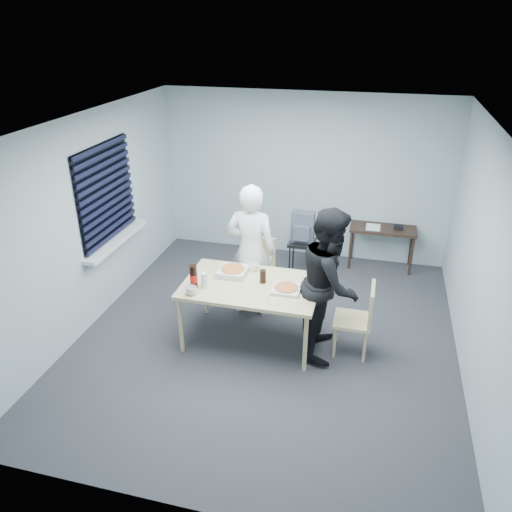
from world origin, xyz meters
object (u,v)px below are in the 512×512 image
(chair_far, at_px, (259,266))
(soda_bottle, at_px, (194,277))
(side_table, at_px, (383,232))
(dining_table, at_px, (251,289))
(mug_b, at_px, (256,268))
(chair_right, at_px, (361,315))
(backpack, at_px, (303,228))
(stool, at_px, (302,248))
(person_white, at_px, (251,251))
(mug_a, at_px, (191,291))
(person_black, at_px, (330,283))

(chair_far, bearing_deg, soda_bottle, -111.03)
(side_table, bearing_deg, dining_table, -121.41)
(chair_far, bearing_deg, mug_b, -79.17)
(chair_right, distance_m, mug_b, 1.37)
(backpack, xyz_separation_m, soda_bottle, (-0.92, -2.07, 0.13))
(chair_far, distance_m, chair_right, 1.70)
(side_table, distance_m, stool, 1.28)
(soda_bottle, bearing_deg, backpack, 66.09)
(person_white, distance_m, backpack, 1.29)
(dining_table, relative_size, mug_a, 12.82)
(backpack, xyz_separation_m, mug_a, (-0.89, -2.22, 0.05))
(person_white, height_order, backpack, person_white)
(side_table, bearing_deg, stool, -154.89)
(chair_far, height_order, mug_b, chair_far)
(backpack, bearing_deg, mug_a, -133.78)
(stool, bearing_deg, mug_b, -102.41)
(chair_right, height_order, side_table, chair_right)
(chair_far, distance_m, soda_bottle, 1.35)
(mug_b, bearing_deg, chair_right, -12.24)
(mug_a, bearing_deg, chair_far, 72.26)
(dining_table, xyz_separation_m, mug_b, (-0.03, 0.33, 0.11))
(mug_a, bearing_deg, side_table, 53.66)
(stool, bearing_deg, mug_a, -111.66)
(dining_table, bearing_deg, person_black, 2.77)
(stool, bearing_deg, chair_right, -61.45)
(dining_table, distance_m, mug_b, 0.35)
(mug_a, relative_size, soda_bottle, 0.44)
(side_table, xyz_separation_m, backpack, (-1.16, -0.56, 0.19))
(soda_bottle, bearing_deg, mug_a, -79.73)
(side_table, distance_m, mug_b, 2.55)
(stool, relative_size, backpack, 1.16)
(mug_b, xyz_separation_m, soda_bottle, (-0.58, -0.57, 0.09))
(dining_table, xyz_separation_m, person_white, (-0.17, 0.63, 0.18))
(backpack, bearing_deg, dining_table, -121.36)
(dining_table, bearing_deg, backpack, 80.63)
(person_black, relative_size, side_table, 1.78)
(backpack, bearing_deg, side_table, 3.69)
(mug_b, bearing_deg, mug_a, -127.46)
(mug_b, height_order, soda_bottle, soda_bottle)
(chair_right, xyz_separation_m, soda_bottle, (-1.89, -0.29, 0.39))
(person_black, distance_m, backpack, 1.89)
(backpack, bearing_deg, person_black, -93.34)
(chair_right, bearing_deg, side_table, 85.63)
(chair_far, xyz_separation_m, mug_a, (-0.43, -1.36, 0.30))
(person_white, xyz_separation_m, mug_a, (-0.42, -1.02, -0.07))
(dining_table, bearing_deg, stool, 80.70)
(dining_table, xyz_separation_m, side_table, (1.46, 2.39, -0.12))
(chair_far, bearing_deg, chair_right, -32.66)
(soda_bottle, bearing_deg, chair_right, 8.60)
(chair_right, relative_size, soda_bottle, 3.16)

